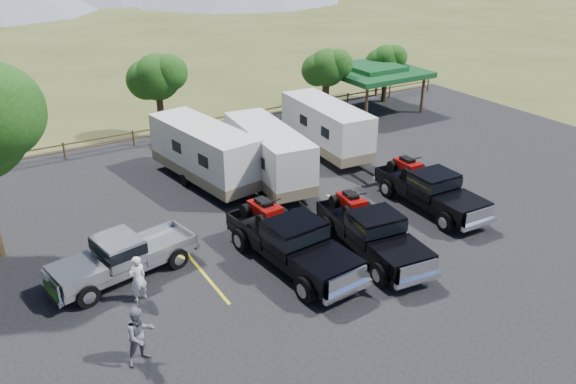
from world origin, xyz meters
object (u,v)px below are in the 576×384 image
trailer_left (204,154)px  trailer_center (268,155)px  pickup_silver (123,256)px  trailer_right (326,128)px  person_a (138,279)px  rig_left (290,240)px  pavilion (373,71)px  rig_right (429,188)px  person_b (140,335)px  rig_center (371,231)px

trailer_left → trailer_center: trailer_left is taller
pickup_silver → trailer_left: bearing=125.1°
trailer_right → person_a: (-13.70, -8.31, -0.66)m
rig_left → person_a: size_ratio=3.82×
pavilion → rig_left: bearing=-137.3°
rig_right → trailer_right: size_ratio=0.73×
pavilion → rig_right: bearing=-119.3°
rig_left → rig_right: bearing=0.9°
pavilion → pickup_silver: (-21.57, -12.10, -1.87)m
trailer_right → person_a: size_ratio=4.82×
pickup_silver → person_b: (-0.89, -4.82, 0.09)m
trailer_left → pickup_silver: (-6.06, -6.33, -0.72)m
rig_center → rig_right: bearing=26.3°
trailer_center → trailer_right: trailer_right is taller
rig_right → trailer_center: trailer_center is taller
rig_center → trailer_right: bearing=71.1°
person_a → person_b: bearing=60.1°
trailer_right → person_b: 18.49m
trailer_center → trailer_right: (4.87, 1.92, 0.01)m
trailer_center → trailer_right: 5.24m
rig_left → rig_center: (3.21, -0.94, -0.07)m
rig_center → trailer_center: trailer_center is taller
trailer_center → person_a: trailer_center is taller
pavilion → trailer_right: (-7.88, -5.56, -1.20)m
trailer_center → person_b: bearing=-130.0°
trailer_left → pickup_silver: trailer_left is taller
trailer_right → rig_left: bearing=-127.4°
rig_center → person_b: 9.95m
rig_right → person_a: bearing=-178.0°
person_a → person_b: (-0.88, -3.05, 0.08)m
pavilion → person_b: bearing=-143.0°
trailer_left → person_a: (-6.08, -8.10, -0.71)m
pavilion → trailer_right: size_ratio=0.73×
pavilion → trailer_center: (-12.76, -7.48, -1.20)m
trailer_center → trailer_right: size_ratio=1.00×
pavilion → rig_center: pavilion is taller
person_a → person_b: 3.17m
rig_left → person_b: bearing=-165.8°
rig_center → trailer_center: bearing=97.5°
pavilion → person_a: size_ratio=3.50×
rig_center → pickup_silver: 9.61m
pavilion → rig_right: 15.91m
pavilion → trailer_left: (-15.50, -5.77, -1.15)m
pavilion → pickup_silver: size_ratio=1.06×
pavilion → trailer_left: size_ratio=0.70×
rig_right → trailer_left: size_ratio=0.70×
rig_left → trailer_left: 8.87m
rig_left → pickup_silver: size_ratio=1.15×
trailer_right → trailer_left: bearing=-174.7°
pavilion → rig_center: bearing=-129.0°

